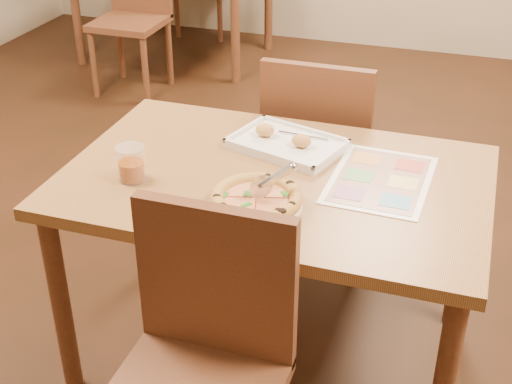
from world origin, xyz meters
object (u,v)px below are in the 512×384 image
(pizza_cutter, at_px, (272,180))
(menu, at_px, (381,179))
(plate, at_px, (256,205))
(pizza, at_px, (256,199))
(appetizer_tray, at_px, (286,144))
(glass_tumbler, at_px, (131,166))
(chair_near, at_px, (204,339))
(dining_table, at_px, (275,199))
(bg_chair_near, at_px, (135,0))
(chair_far, at_px, (320,139))

(pizza_cutter, height_order, menu, pizza_cutter)
(plate, height_order, menu, plate)
(pizza, relative_size, pizza_cutter, 2.39)
(pizza_cutter, bearing_deg, appetizer_tray, 53.01)
(glass_tumbler, bearing_deg, chair_near, -47.32)
(pizza_cutter, xyz_separation_m, menu, (0.27, 0.24, -0.08))
(dining_table, relative_size, appetizer_tray, 3.20)
(chair_near, distance_m, pizza, 0.44)
(chair_near, xyz_separation_m, pizza, (0.00, 0.40, 0.18))
(bg_chair_near, height_order, menu, bg_chair_near)
(chair_far, height_order, plate, chair_far)
(plate, relative_size, pizza, 0.99)
(dining_table, height_order, bg_chair_near, bg_chair_near)
(bg_chair_near, distance_m, pizza_cutter, 2.89)
(bg_chair_near, height_order, pizza, bg_chair_near)
(chair_near, height_order, plate, chair_near)
(plate, bearing_deg, bg_chair_near, 123.77)
(chair_near, bearing_deg, pizza, 89.52)
(plate, bearing_deg, appetizer_tray, 93.49)
(dining_table, xyz_separation_m, glass_tumbler, (-0.41, -0.16, 0.13))
(chair_far, bearing_deg, plate, 90.24)
(dining_table, bearing_deg, chair_far, 90.00)
(dining_table, bearing_deg, glass_tumbler, -158.19)
(dining_table, height_order, pizza, pizza)
(dining_table, height_order, plate, plate)
(menu, bearing_deg, plate, -139.01)
(glass_tumbler, bearing_deg, chair_far, 62.05)
(bg_chair_near, height_order, plate, bg_chair_near)
(dining_table, xyz_separation_m, bg_chair_near, (-1.60, 2.20, -0.07))
(plate, distance_m, appetizer_tray, 0.39)
(chair_far, relative_size, pizza_cutter, 4.24)
(chair_near, xyz_separation_m, chair_far, (-0.00, 1.20, 0.00))
(chair_far, height_order, appetizer_tray, chair_far)
(plate, xyz_separation_m, appetizer_tray, (-0.02, 0.39, 0.01))
(bg_chair_near, xyz_separation_m, pizza_cutter, (1.64, -2.37, 0.23))
(dining_table, xyz_separation_m, pizza, (0.00, -0.20, 0.11))
(chair_near, distance_m, chair_far, 1.20)
(pizza, distance_m, glass_tumbler, 0.41)
(chair_far, bearing_deg, menu, 120.58)
(chair_far, xyz_separation_m, appetizer_tray, (-0.02, -0.41, 0.17))
(pizza, xyz_separation_m, appetizer_tray, (-0.02, 0.39, -0.01))
(chair_near, height_order, appetizer_tray, chair_near)
(chair_near, height_order, bg_chair_near, same)
(chair_far, height_order, pizza_cutter, chair_far)
(pizza_cutter, bearing_deg, bg_chair_near, 77.99)
(chair_far, distance_m, glass_tumbler, 0.89)
(chair_near, height_order, chair_far, same)
(bg_chair_near, relative_size, appetizer_tray, 1.16)
(appetizer_tray, bearing_deg, glass_tumbler, -137.27)
(plate, bearing_deg, pizza_cutter, 35.39)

